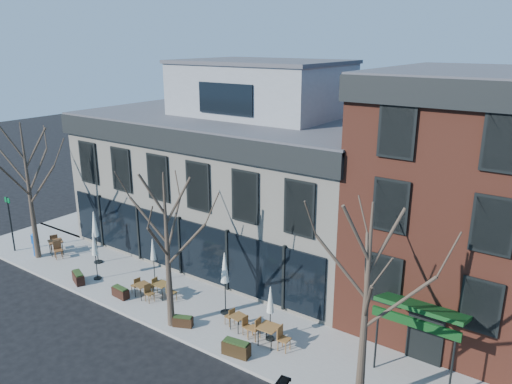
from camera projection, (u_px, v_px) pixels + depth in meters
The scene contains 24 objects.
ground at pixel (183, 277), 27.04m from camera, with size 120.00×120.00×0.00m, color black.
sidewalk_front at pixel (202, 311), 23.55m from camera, with size 33.50×4.70×0.15m, color gray.
sidewalk_side at pixel (129, 208), 37.92m from camera, with size 4.50×12.00×0.15m, color gray.
corner_building at pixel (239, 174), 29.56m from camera, with size 18.39×10.39×11.10m.
red_brick_building at pixel (470, 198), 22.08m from camera, with size 8.20×11.78×11.18m.
tree_corner at pixel (29, 190), 27.99m from camera, with size 3.93×3.98×7.92m.
tree_mid at pixel (167, 249), 21.22m from camera, with size 3.50×3.55×7.04m.
tree_right at pixel (366, 308), 16.17m from camera, with size 3.72×3.77×7.48m.
sign_pole at pixel (10, 221), 29.51m from camera, with size 0.50×0.10×3.40m.
call_box at pixel (34, 244), 29.13m from camera, with size 0.29×0.29×1.45m.
cafe_set_0 at pixel (56, 246), 29.46m from camera, with size 1.96×1.23×1.02m.
cafe_set_2 at pixel (142, 289), 24.53m from camera, with size 1.67×0.75×0.86m.
cafe_set_3 at pixel (162, 289), 24.51m from camera, with size 1.73×0.72×0.91m.
cafe_set_4 at pixel (238, 321), 21.78m from camera, with size 1.61×0.73×0.83m.
cafe_set_5 at pixel (269, 333), 20.68m from camera, with size 1.99×0.82×1.04m.
umbrella_0 at pixel (95, 227), 27.84m from camera, with size 0.49×0.49×3.08m.
umbrella_1 at pixel (94, 246), 25.99m from camera, with size 0.42×0.42×2.64m.
umbrella_2 at pixel (153, 252), 25.72m from camera, with size 0.39×0.39×2.42m.
umbrella_3 at pixel (225, 271), 22.61m from camera, with size 0.49×0.49×3.04m.
umbrella_4 at pixel (270, 303), 20.69m from camera, with size 0.40×0.40×2.47m.
planter_0 at pixel (78, 277), 26.04m from camera, with size 1.12×0.78×0.58m.
planter_1 at pixel (120, 292), 24.58m from camera, with size 0.98×0.45×0.54m.
planter_2 at pixel (183, 321), 22.09m from camera, with size 0.95×0.69×0.49m.
planter_3 at pixel (236, 348), 20.05m from camera, with size 1.20×0.63×0.64m.
Camera 1 is at (17.41, -17.68, 12.37)m, focal length 35.00 mm.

